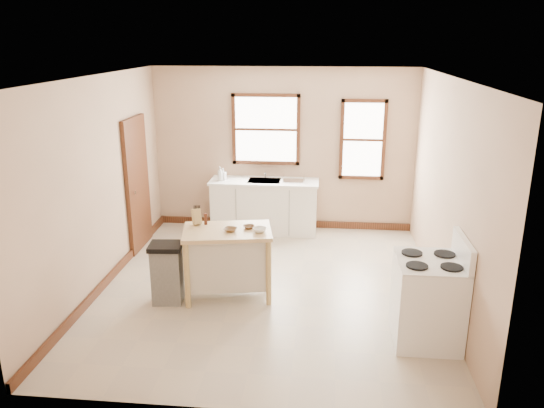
{
  "coord_description": "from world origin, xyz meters",
  "views": [
    {
      "loc": [
        0.7,
        -6.5,
        3.25
      ],
      "look_at": [
        0.01,
        0.4,
        1.07
      ],
      "focal_mm": 35.0,
      "sensor_mm": 36.0,
      "label": 1
    }
  ],
  "objects_px": {
    "bowl_a": "(230,230)",
    "bowl_b": "(249,227)",
    "kitchen_island": "(228,263)",
    "knife_block": "(197,217)",
    "dish_rack": "(294,179)",
    "trash_bin": "(167,273)",
    "gas_stove": "(428,289)",
    "soap_bottle_b": "(223,174)",
    "soap_bottle_a": "(220,174)",
    "pepper_grinder": "(206,219)",
    "bowl_c": "(260,230)"
  },
  "relations": [
    {
      "from": "bowl_a",
      "to": "bowl_b",
      "type": "bearing_deg",
      "value": 29.91
    },
    {
      "from": "kitchen_island",
      "to": "knife_block",
      "type": "relative_size",
      "value": 5.59
    },
    {
      "from": "dish_rack",
      "to": "knife_block",
      "type": "xyz_separation_m",
      "value": [
        -1.13,
        -2.27,
        0.05
      ]
    },
    {
      "from": "dish_rack",
      "to": "trash_bin",
      "type": "relative_size",
      "value": 0.46
    },
    {
      "from": "trash_bin",
      "to": "gas_stove",
      "type": "xyz_separation_m",
      "value": [
        3.12,
        -0.59,
        0.22
      ]
    },
    {
      "from": "bowl_a",
      "to": "soap_bottle_b",
      "type": "bearing_deg",
      "value": 102.81
    },
    {
      "from": "kitchen_island",
      "to": "bowl_b",
      "type": "distance_m",
      "value": 0.55
    },
    {
      "from": "soap_bottle_a",
      "to": "gas_stove",
      "type": "bearing_deg",
      "value": -71.35
    },
    {
      "from": "bowl_a",
      "to": "trash_bin",
      "type": "xyz_separation_m",
      "value": [
        -0.79,
        -0.22,
        -0.54
      ]
    },
    {
      "from": "pepper_grinder",
      "to": "bowl_c",
      "type": "relative_size",
      "value": 0.86
    },
    {
      "from": "pepper_grinder",
      "to": "gas_stove",
      "type": "height_order",
      "value": "gas_stove"
    },
    {
      "from": "dish_rack",
      "to": "gas_stove",
      "type": "height_order",
      "value": "gas_stove"
    },
    {
      "from": "soap_bottle_b",
      "to": "bowl_a",
      "type": "relative_size",
      "value": 1.25
    },
    {
      "from": "kitchen_island",
      "to": "knife_block",
      "type": "distance_m",
      "value": 0.72
    },
    {
      "from": "pepper_grinder",
      "to": "gas_stove",
      "type": "relative_size",
      "value": 0.12
    },
    {
      "from": "dish_rack",
      "to": "bowl_a",
      "type": "distance_m",
      "value": 2.57
    },
    {
      "from": "gas_stove",
      "to": "trash_bin",
      "type": "bearing_deg",
      "value": 169.36
    },
    {
      "from": "kitchen_island",
      "to": "trash_bin",
      "type": "height_order",
      "value": "kitchen_island"
    },
    {
      "from": "kitchen_island",
      "to": "bowl_c",
      "type": "height_order",
      "value": "bowl_c"
    },
    {
      "from": "dish_rack",
      "to": "bowl_c",
      "type": "distance_m",
      "value": 2.49
    },
    {
      "from": "soap_bottle_b",
      "to": "bowl_b",
      "type": "relative_size",
      "value": 1.39
    },
    {
      "from": "soap_bottle_b",
      "to": "dish_rack",
      "type": "height_order",
      "value": "soap_bottle_b"
    },
    {
      "from": "soap_bottle_a",
      "to": "dish_rack",
      "type": "relative_size",
      "value": 0.66
    },
    {
      "from": "soap_bottle_b",
      "to": "bowl_c",
      "type": "bearing_deg",
      "value": -57.31
    },
    {
      "from": "pepper_grinder",
      "to": "bowl_b",
      "type": "xyz_separation_m",
      "value": [
        0.58,
        -0.09,
        -0.06
      ]
    },
    {
      "from": "dish_rack",
      "to": "bowl_b",
      "type": "relative_size",
      "value": 2.48
    },
    {
      "from": "bowl_b",
      "to": "knife_block",
      "type": "bearing_deg",
      "value": 173.37
    },
    {
      "from": "dish_rack",
      "to": "pepper_grinder",
      "type": "xyz_separation_m",
      "value": [
        -1.02,
        -2.27,
        0.02
      ]
    },
    {
      "from": "bowl_a",
      "to": "bowl_b",
      "type": "xyz_separation_m",
      "value": [
        0.22,
        0.13,
        -0.0
      ]
    },
    {
      "from": "gas_stove",
      "to": "dish_rack",
      "type": "bearing_deg",
      "value": 117.13
    },
    {
      "from": "soap_bottle_a",
      "to": "trash_bin",
      "type": "xyz_separation_m",
      "value": [
        -0.19,
        -2.62,
        -0.65
      ]
    },
    {
      "from": "bowl_b",
      "to": "bowl_a",
      "type": "bearing_deg",
      "value": -150.09
    },
    {
      "from": "soap_bottle_a",
      "to": "pepper_grinder",
      "type": "distance_m",
      "value": 2.21
    },
    {
      "from": "bowl_c",
      "to": "kitchen_island",
      "type": "bearing_deg",
      "value": 174.67
    },
    {
      "from": "bowl_b",
      "to": "gas_stove",
      "type": "xyz_separation_m",
      "value": [
        2.12,
        -0.93,
        -0.32
      ]
    },
    {
      "from": "dish_rack",
      "to": "kitchen_island",
      "type": "distance_m",
      "value": 2.59
    },
    {
      "from": "dish_rack",
      "to": "trash_bin",
      "type": "xyz_separation_m",
      "value": [
        -1.44,
        -2.7,
        -0.57
      ]
    },
    {
      "from": "pepper_grinder",
      "to": "gas_stove",
      "type": "bearing_deg",
      "value": -20.69
    },
    {
      "from": "trash_bin",
      "to": "soap_bottle_b",
      "type": "bearing_deg",
      "value": 79.96
    },
    {
      "from": "soap_bottle_a",
      "to": "kitchen_island",
      "type": "distance_m",
      "value": 2.5
    },
    {
      "from": "bowl_a",
      "to": "bowl_b",
      "type": "height_order",
      "value": "bowl_a"
    },
    {
      "from": "dish_rack",
      "to": "gas_stove",
      "type": "bearing_deg",
      "value": -80.17
    },
    {
      "from": "dish_rack",
      "to": "pepper_grinder",
      "type": "distance_m",
      "value": 2.48
    },
    {
      "from": "soap_bottle_b",
      "to": "bowl_b",
      "type": "height_order",
      "value": "soap_bottle_b"
    },
    {
      "from": "soap_bottle_b",
      "to": "pepper_grinder",
      "type": "xyz_separation_m",
      "value": [
        0.2,
        -2.25,
        -0.03
      ]
    },
    {
      "from": "knife_block",
      "to": "trash_bin",
      "type": "height_order",
      "value": "knife_block"
    },
    {
      "from": "knife_block",
      "to": "gas_stove",
      "type": "distance_m",
      "value": 3.02
    },
    {
      "from": "bowl_c",
      "to": "soap_bottle_a",
      "type": "bearing_deg",
      "value": 111.98
    },
    {
      "from": "soap_bottle_b",
      "to": "gas_stove",
      "type": "bearing_deg",
      "value": -36.52
    },
    {
      "from": "knife_block",
      "to": "pepper_grinder",
      "type": "distance_m",
      "value": 0.12
    }
  ]
}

